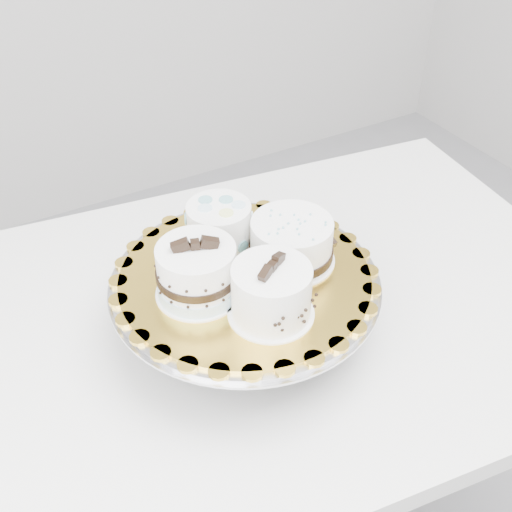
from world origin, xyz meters
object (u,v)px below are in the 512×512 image
table (263,341)px  cake_board (245,276)px  cake_ribbon (292,243)px  cake_dots (219,226)px  cake_banded (197,273)px  cake_stand (245,295)px  cake_swirl (271,293)px

table → cake_board: bearing=-139.8°
table → cake_ribbon: 0.24m
cake_dots → cake_banded: bearing=-153.9°
cake_stand → cake_board: (0.00, -0.00, 0.04)m
cake_swirl → cake_ribbon: (0.09, 0.09, -0.01)m
cake_banded → cake_ribbon: size_ratio=1.00×
table → cake_stand: cake_stand is taller
cake_board → cake_dots: bearing=89.3°
table → cake_swirl: size_ratio=8.36×
cake_board → cake_swirl: (-0.01, -0.09, 0.04)m
cake_board → cake_ribbon: 0.09m
cake_ribbon → cake_stand: bearing=175.5°
cake_stand → cake_banded: (-0.08, -0.00, 0.08)m
cake_ribbon → cake_swirl: bearing=-137.4°
cake_board → cake_dots: (0.00, 0.08, 0.04)m
cake_stand → cake_swirl: cake_swirl is taller
table → cake_stand: 0.17m
cake_stand → cake_banded: size_ratio=2.86×
table → cake_ribbon: cake_ribbon is taller
cake_banded → cake_dots: bearing=67.2°
cake_swirl → cake_dots: cake_swirl is taller
cake_swirl → cake_stand: bearing=54.2°
cake_stand → cake_swirl: 0.12m
cake_board → cake_dots: cake_dots is taller
table → cake_stand: bearing=-139.8°
cake_swirl → cake_ribbon: cake_swirl is taller
cake_board → cake_ribbon: size_ratio=2.64×
cake_board → cake_swirl: 0.10m
cake_banded → cake_swirl: bearing=-32.4°
cake_dots → table: bearing=-66.0°
cake_ribbon → cake_board: bearing=175.5°
table → cake_banded: size_ratio=8.77×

